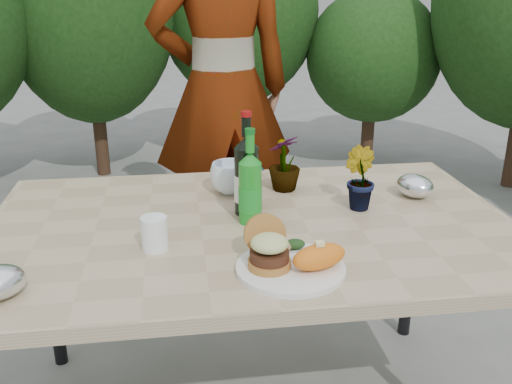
{
  "coord_description": "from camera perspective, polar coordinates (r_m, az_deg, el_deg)",
  "views": [
    {
      "loc": [
        -0.21,
        -1.58,
        1.45
      ],
      "look_at": [
        0.0,
        -0.08,
        0.88
      ],
      "focal_mm": 40.0,
      "sensor_mm": 36.0,
      "label": 1
    }
  ],
  "objects": [
    {
      "name": "patio_table",
      "position": [
        1.76,
        -0.37,
        -4.8
      ],
      "size": [
        1.6,
        1.0,
        0.75
      ],
      "color": "tan",
      "rests_on": "ground"
    },
    {
      "name": "shrub_hedge",
      "position": [
        3.29,
        -4.08,
        15.77
      ],
      "size": [
        6.88,
        4.99,
        2.22
      ],
      "color": "#382316",
      "rests_on": "ground"
    },
    {
      "name": "dinner_plate",
      "position": [
        1.46,
        3.47,
        -7.63
      ],
      "size": [
        0.28,
        0.28,
        0.01
      ],
      "primitive_type": "cylinder",
      "color": "white",
      "rests_on": "patio_table"
    },
    {
      "name": "burger_stack",
      "position": [
        1.45,
        1.23,
        -5.58
      ],
      "size": [
        0.11,
        0.16,
        0.11
      ],
      "color": "#B7722D",
      "rests_on": "dinner_plate"
    },
    {
      "name": "sweet_potato",
      "position": [
        1.44,
        6.33,
        -6.44
      ],
      "size": [
        0.17,
        0.12,
        0.06
      ],
      "primitive_type": "ellipsoid",
      "rotation": [
        0.0,
        0.0,
        0.35
      ],
      "color": "orange",
      "rests_on": "dinner_plate"
    },
    {
      "name": "grilled_veg",
      "position": [
        1.54,
        3.44,
        -5.3
      ],
      "size": [
        0.08,
        0.05,
        0.03
      ],
      "color": "olive",
      "rests_on": "dinner_plate"
    },
    {
      "name": "wine_bottle",
      "position": [
        1.77,
        -0.95,
        1.51
      ],
      "size": [
        0.08,
        0.08,
        0.33
      ],
      "rotation": [
        0.0,
        0.0,
        -0.13
      ],
      "color": "black",
      "rests_on": "patio_table"
    },
    {
      "name": "sparkling_water",
      "position": [
        1.7,
        -0.59,
        0.29
      ],
      "size": [
        0.07,
        0.07,
        0.29
      ],
      "rotation": [
        0.0,
        0.0,
        0.28
      ],
      "color": "#18861F",
      "rests_on": "patio_table"
    },
    {
      "name": "plastic_cup",
      "position": [
        1.58,
        -10.11,
        -4.1
      ],
      "size": [
        0.07,
        0.07,
        0.09
      ],
      "primitive_type": "cylinder",
      "color": "white",
      "rests_on": "patio_table"
    },
    {
      "name": "seedling_left",
      "position": [
        1.83,
        -0.4,
        1.47
      ],
      "size": [
        0.11,
        0.12,
        0.19
      ],
      "primitive_type": "imported",
      "rotation": [
        0.0,
        0.0,
        1.1
      ],
      "color": "#2C5A1E",
      "rests_on": "patio_table"
    },
    {
      "name": "seedling_mid",
      "position": [
        1.84,
        10.24,
        1.34
      ],
      "size": [
        0.12,
        0.13,
        0.2
      ],
      "primitive_type": "imported",
      "rotation": [
        0.0,
        0.0,
        1.92
      ],
      "color": "#2E5E20",
      "rests_on": "patio_table"
    },
    {
      "name": "seedling_right",
      "position": [
        1.98,
        2.87,
        2.92
      ],
      "size": [
        0.15,
        0.15,
        0.2
      ],
      "primitive_type": "imported",
      "rotation": [
        0.0,
        0.0,
        3.77
      ],
      "color": "#2A5D20",
      "rests_on": "patio_table"
    },
    {
      "name": "blue_bowl",
      "position": [
        1.96,
        -2.58,
        1.43
      ],
      "size": [
        0.17,
        0.17,
        0.11
      ],
      "primitive_type": "imported",
      "rotation": [
        0.0,
        0.0,
        0.31
      ],
      "color": "white",
      "rests_on": "patio_table"
    },
    {
      "name": "foil_packet_right",
      "position": [
        2.0,
        15.59,
        0.59
      ],
      "size": [
        0.16,
        0.17,
        0.08
      ],
      "primitive_type": "ellipsoid",
      "rotation": [
        0.0,
        0.0,
        2.14
      ],
      "color": "silver",
      "rests_on": "patio_table"
    },
    {
      "name": "person",
      "position": [
        2.75,
        -3.38,
        10.14
      ],
      "size": [
        0.75,
        0.55,
        1.9
      ],
      "primitive_type": "imported",
      "rotation": [
        0.0,
        0.0,
        3.29
      ],
      "color": "#9D614E",
      "rests_on": "ground"
    }
  ]
}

